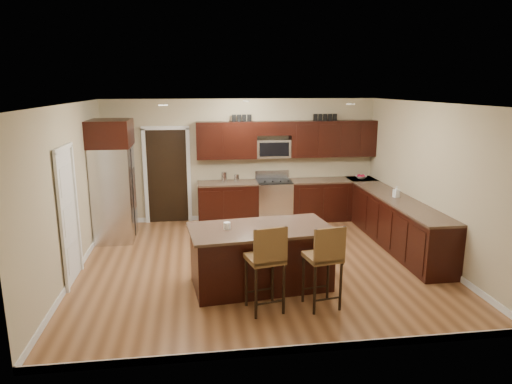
{
  "coord_description": "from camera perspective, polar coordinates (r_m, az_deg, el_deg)",
  "views": [
    {
      "loc": [
        -1.05,
        -7.27,
        2.97
      ],
      "look_at": [
        -0.0,
        0.4,
        1.16
      ],
      "focal_mm": 32.0,
      "sensor_mm": 36.0,
      "label": 1
    }
  ],
  "objects": [
    {
      "name": "floor_mat",
      "position": [
        9.58,
        2.74,
        -4.91
      ],
      "size": [
        1.0,
        0.83,
        0.01
      ],
      "primitive_type": "cube",
      "rotation": [
        0.0,
        0.0,
        0.36
      ],
      "color": "brown",
      "rests_on": "floor"
    },
    {
      "name": "island",
      "position": [
        6.94,
        0.58,
        -8.32
      ],
      "size": [
        2.21,
        1.32,
        0.92
      ],
      "rotation": [
        0.0,
        0.0,
        0.11
      ],
      "color": "black",
      "rests_on": "floor"
    },
    {
      "name": "soap_bottle",
      "position": [
        8.97,
        17.14,
        0.04
      ],
      "size": [
        0.12,
        0.12,
        0.22
      ],
      "primitive_type": "imported",
      "rotation": [
        0.0,
        0.0,
        0.23
      ],
      "color": "#B2B2B2",
      "rests_on": "base_cabinets"
    },
    {
      "name": "wall_left",
      "position": [
        7.7,
        -22.26,
        0.0
      ],
      "size": [
        0.0,
        5.5,
        5.5
      ],
      "primitive_type": "plane",
      "rotation": [
        1.57,
        0.0,
        1.57
      ],
      "color": "tan",
      "rests_on": "floor"
    },
    {
      "name": "ceiling",
      "position": [
        7.35,
        0.44,
        11.03
      ],
      "size": [
        6.0,
        6.0,
        0.0
      ],
      "primitive_type": "plane",
      "rotation": [
        3.14,
        0.0,
        0.0
      ],
      "color": "silver",
      "rests_on": "wall_back"
    },
    {
      "name": "wall_back",
      "position": [
        10.21,
        -1.79,
        3.99
      ],
      "size": [
        6.0,
        0.0,
        6.0
      ],
      "primitive_type": "plane",
      "rotation": [
        1.57,
        0.0,
        0.0
      ],
      "color": "tan",
      "rests_on": "floor"
    },
    {
      "name": "upper_cabinets",
      "position": [
        10.14,
        4.2,
        6.7
      ],
      "size": [
        4.0,
        0.33,
        0.8
      ],
      "color": "black",
      "rests_on": "wall_back"
    },
    {
      "name": "canister_short",
      "position": [
        9.96,
        -2.44,
        1.73
      ],
      "size": [
        0.11,
        0.11,
        0.17
      ],
      "primitive_type": "cylinder",
      "color": "silver",
      "rests_on": "base_cabinets"
    },
    {
      "name": "pantry_door",
      "position": [
        7.49,
        -22.44,
        -2.97
      ],
      "size": [
        0.03,
        0.8,
        2.04
      ],
      "primitive_type": "cube",
      "color": "white",
      "rests_on": "floor"
    },
    {
      "name": "wall_right",
      "position": [
        8.48,
        20.92,
        1.25
      ],
      "size": [
        0.0,
        5.5,
        5.5
      ],
      "primitive_type": "plane",
      "rotation": [
        1.57,
        0.0,
        -1.57
      ],
      "color": "tan",
      "rests_on": "floor"
    },
    {
      "name": "base_cabinets",
      "position": [
        9.54,
        10.53,
        -2.34
      ],
      "size": [
        4.02,
        3.96,
        0.92
      ],
      "color": "black",
      "rests_on": "floor"
    },
    {
      "name": "island_jar",
      "position": [
        6.71,
        -3.64,
        -4.22
      ],
      "size": [
        0.1,
        0.1,
        0.1
      ],
      "primitive_type": "cylinder",
      "color": "white",
      "rests_on": "island"
    },
    {
      "name": "fruit_bowl",
      "position": [
        10.61,
        12.98,
        1.82
      ],
      "size": [
        0.27,
        0.27,
        0.06
      ],
      "primitive_type": "imported",
      "rotation": [
        0.0,
        0.0,
        0.08
      ],
      "color": "silver",
      "rests_on": "base_cabinets"
    },
    {
      "name": "letter_decor",
      "position": [
        10.07,
        3.44,
        9.26
      ],
      "size": [
        2.2,
        0.03,
        0.15
      ],
      "primitive_type": null,
      "color": "black",
      "rests_on": "upper_cabinets"
    },
    {
      "name": "canister_tall",
      "position": [
        9.93,
        -4.02,
        1.85
      ],
      "size": [
        0.12,
        0.12,
        0.22
      ],
      "primitive_type": "cylinder",
      "color": "silver",
      "rests_on": "base_cabinets"
    },
    {
      "name": "doorway",
      "position": [
        10.21,
        -11.02,
        1.93
      ],
      "size": [
        0.85,
        0.03,
        2.06
      ],
      "primitive_type": "cube",
      "color": "black",
      "rests_on": "floor"
    },
    {
      "name": "range",
      "position": [
        10.19,
        2.23,
        -1.07
      ],
      "size": [
        0.76,
        0.64,
        1.11
      ],
      "color": "silver",
      "rests_on": "floor"
    },
    {
      "name": "stool_mid",
      "position": [
        6.03,
        1.35,
        -8.34
      ],
      "size": [
        0.54,
        0.54,
        1.22
      ],
      "rotation": [
        0.0,
        0.0,
        0.22
      ],
      "color": "brown",
      "rests_on": "floor"
    },
    {
      "name": "stool_right",
      "position": [
        6.21,
        8.6,
        -8.07
      ],
      "size": [
        0.51,
        0.51,
        1.19
      ],
      "rotation": [
        0.0,
        0.0,
        0.17
      ],
      "color": "brown",
      "rests_on": "floor"
    },
    {
      "name": "floor",
      "position": [
        7.93,
        0.4,
        -8.87
      ],
      "size": [
        6.0,
        6.0,
        0.0
      ],
      "primitive_type": "plane",
      "color": "brown",
      "rests_on": "ground"
    },
    {
      "name": "refrigerator",
      "position": [
        9.25,
        -17.41,
        1.52
      ],
      "size": [
        0.79,
        0.98,
        2.35
      ],
      "color": "silver",
      "rests_on": "floor"
    },
    {
      "name": "microwave",
      "position": [
        10.12,
        2.14,
        5.45
      ],
      "size": [
        0.76,
        0.31,
        0.4
      ],
      "primitive_type": "cube",
      "color": "silver",
      "rests_on": "upper_cabinets"
    }
  ]
}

